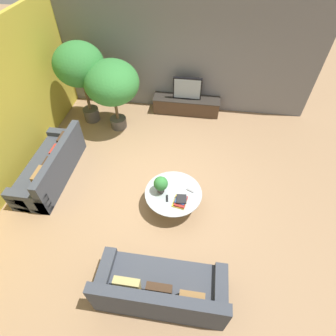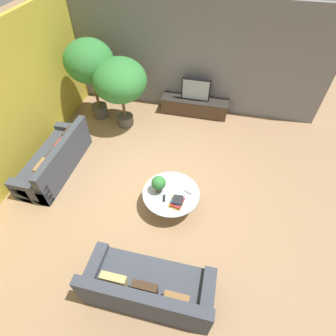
{
  "view_description": "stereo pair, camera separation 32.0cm",
  "coord_description": "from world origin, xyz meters",
  "px_view_note": "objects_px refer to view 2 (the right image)",
  "views": [
    {
      "loc": [
        0.74,
        -3.7,
        4.65
      ],
      "look_at": [
        0.19,
        0.06,
        0.55
      ],
      "focal_mm": 28.0,
      "sensor_mm": 36.0,
      "label": 1
    },
    {
      "loc": [
        1.05,
        -3.64,
        4.65
      ],
      "look_at": [
        0.19,
        0.06,
        0.55
      ],
      "focal_mm": 28.0,
      "sensor_mm": 36.0,
      "label": 2
    }
  ],
  "objects_px": {
    "media_console": "(194,106)",
    "potted_palm_corner": "(120,82)",
    "potted_palm_tall": "(90,63)",
    "couch_by_wall": "(56,160)",
    "potted_plant_tabletop": "(159,184)",
    "coffee_table": "(171,196)",
    "couch_near_entry": "(148,289)",
    "television": "(196,90)"
  },
  "relations": [
    {
      "from": "media_console",
      "to": "potted_plant_tabletop",
      "type": "relative_size",
      "value": 5.09
    },
    {
      "from": "media_console",
      "to": "potted_palm_tall",
      "type": "distance_m",
      "value": 3.08
    },
    {
      "from": "media_console",
      "to": "couch_by_wall",
      "type": "distance_m",
      "value": 4.1
    },
    {
      "from": "television",
      "to": "couch_by_wall",
      "type": "bearing_deg",
      "value": -133.19
    },
    {
      "from": "coffee_table",
      "to": "potted_palm_corner",
      "type": "distance_m",
      "value": 3.24
    },
    {
      "from": "television",
      "to": "potted_palm_corner",
      "type": "bearing_deg",
      "value": -151.65
    },
    {
      "from": "couch_by_wall",
      "to": "potted_plant_tabletop",
      "type": "distance_m",
      "value": 2.67
    },
    {
      "from": "media_console",
      "to": "potted_plant_tabletop",
      "type": "height_order",
      "value": "potted_plant_tabletop"
    },
    {
      "from": "coffee_table",
      "to": "potted_plant_tabletop",
      "type": "xyz_separation_m",
      "value": [
        -0.25,
        0.0,
        0.34
      ]
    },
    {
      "from": "couch_by_wall",
      "to": "coffee_table",
      "type": "bearing_deg",
      "value": 81.47
    },
    {
      "from": "media_console",
      "to": "potted_palm_corner",
      "type": "distance_m",
      "value": 2.32
    },
    {
      "from": "potted_palm_tall",
      "to": "potted_plant_tabletop",
      "type": "xyz_separation_m",
      "value": [
        2.47,
        -2.65,
        -0.96
      ]
    },
    {
      "from": "coffee_table",
      "to": "couch_by_wall",
      "type": "relative_size",
      "value": 0.54
    },
    {
      "from": "media_console",
      "to": "potted_palm_tall",
      "type": "xyz_separation_m",
      "value": [
        -2.66,
        -0.76,
        1.35
      ]
    },
    {
      "from": "media_console",
      "to": "couch_near_entry",
      "type": "bearing_deg",
      "value": -88.85
    },
    {
      "from": "potted_palm_corner",
      "to": "couch_near_entry",
      "type": "bearing_deg",
      "value": -65.96
    },
    {
      "from": "couch_by_wall",
      "to": "potted_plant_tabletop",
      "type": "xyz_separation_m",
      "value": [
        2.61,
        -0.43,
        0.35
      ]
    },
    {
      "from": "potted_palm_corner",
      "to": "potted_plant_tabletop",
      "type": "xyz_separation_m",
      "value": [
        1.61,
        -2.44,
        -0.68
      ]
    },
    {
      "from": "media_console",
      "to": "couch_near_entry",
      "type": "relative_size",
      "value": 0.95
    },
    {
      "from": "couch_near_entry",
      "to": "potted_plant_tabletop",
      "type": "distance_m",
      "value": 1.91
    },
    {
      "from": "media_console",
      "to": "television",
      "type": "distance_m",
      "value": 0.54
    },
    {
      "from": "potted_palm_corner",
      "to": "media_console",
      "type": "bearing_deg",
      "value": 28.39
    },
    {
      "from": "television",
      "to": "potted_palm_corner",
      "type": "height_order",
      "value": "potted_palm_corner"
    },
    {
      "from": "couch_near_entry",
      "to": "potted_palm_tall",
      "type": "xyz_separation_m",
      "value": [
        -2.77,
        4.51,
        1.31
      ]
    },
    {
      "from": "coffee_table",
      "to": "media_console",
      "type": "bearing_deg",
      "value": 91.03
    },
    {
      "from": "television",
      "to": "coffee_table",
      "type": "xyz_separation_m",
      "value": [
        0.06,
        -3.41,
        -0.48
      ]
    },
    {
      "from": "potted_palm_corner",
      "to": "coffee_table",
      "type": "bearing_deg",
      "value": -52.54
    },
    {
      "from": "media_console",
      "to": "television",
      "type": "xyz_separation_m",
      "value": [
        0.0,
        -0.0,
        0.54
      ]
    },
    {
      "from": "television",
      "to": "potted_palm_tall",
      "type": "relative_size",
      "value": 0.37
    },
    {
      "from": "coffee_table",
      "to": "potted_palm_corner",
      "type": "relative_size",
      "value": 0.61
    },
    {
      "from": "potted_palm_corner",
      "to": "potted_palm_tall",
      "type": "bearing_deg",
      "value": 165.76
    },
    {
      "from": "couch_by_wall",
      "to": "potted_palm_tall",
      "type": "bearing_deg",
      "value": 176.42
    },
    {
      "from": "potted_plant_tabletop",
      "to": "media_console",
      "type": "bearing_deg",
      "value": 86.76
    },
    {
      "from": "couch_by_wall",
      "to": "potted_plant_tabletop",
      "type": "relative_size",
      "value": 5.62
    },
    {
      "from": "couch_by_wall",
      "to": "couch_near_entry",
      "type": "xyz_separation_m",
      "value": [
        2.91,
        -2.28,
        0.0
      ]
    },
    {
      "from": "television",
      "to": "couch_near_entry",
      "type": "bearing_deg",
      "value": -88.85
    },
    {
      "from": "potted_palm_tall",
      "to": "couch_near_entry",
      "type": "bearing_deg",
      "value": -58.44
    },
    {
      "from": "couch_near_entry",
      "to": "potted_plant_tabletop",
      "type": "relative_size",
      "value": 5.37
    },
    {
      "from": "television",
      "to": "couch_by_wall",
      "type": "relative_size",
      "value": 0.37
    },
    {
      "from": "coffee_table",
      "to": "couch_by_wall",
      "type": "bearing_deg",
      "value": 171.47
    },
    {
      "from": "media_console",
      "to": "potted_palm_corner",
      "type": "bearing_deg",
      "value": -151.61
    },
    {
      "from": "television",
      "to": "potted_plant_tabletop",
      "type": "distance_m",
      "value": 3.42
    }
  ]
}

